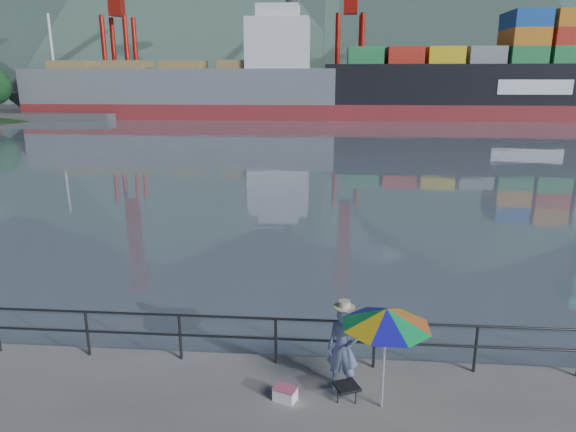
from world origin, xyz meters
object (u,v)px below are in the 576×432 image
object	(u,v)px
fisherman	(343,349)
bulk_carrier	(193,88)
cooler_bag	(285,395)
beach_umbrella	(386,317)
container_ship	(535,77)

from	to	relation	value
fisherman	bulk_carrier	distance (m)	72.72
cooler_bag	bulk_carrier	distance (m)	72.91
fisherman	bulk_carrier	bearing A→B (deg)	120.89
fisherman	beach_umbrella	xyz separation A→B (m)	(0.70, -0.53, 0.93)
beach_umbrella	bulk_carrier	distance (m)	73.39
container_ship	bulk_carrier	bearing A→B (deg)	-178.20
fisherman	cooler_bag	xyz separation A→B (m)	(-1.04, -0.47, -0.71)
beach_umbrella	container_ship	distance (m)	77.24
cooler_bag	container_ship	xyz separation A→B (m)	(30.32, 71.59, 5.74)
bulk_carrier	beach_umbrella	bearing A→B (deg)	-72.78
beach_umbrella	cooler_bag	size ratio (longest dim) A/B	5.14
fisherman	cooler_bag	size ratio (longest dim) A/B	4.17
cooler_bag	bulk_carrier	size ratio (longest dim) A/B	0.01
fisherman	beach_umbrella	size ratio (longest dim) A/B	0.81
cooler_bag	container_ship	distance (m)	77.95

